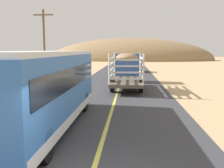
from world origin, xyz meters
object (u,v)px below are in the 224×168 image
livestock_truck (127,66)px  power_pole_mid (44,42)px  car_far (137,67)px  bus (43,88)px

livestock_truck → power_pole_mid: bearing=154.1°
car_far → power_pole_mid: bearing=-137.1°
bus → power_pole_mid: 19.82m
bus → car_far: 29.06m
livestock_truck → power_pole_mid: (-9.44, 4.57, 2.38)m
livestock_truck → car_far: livestock_truck is taller
bus → car_far: bus is taller
power_pole_mid → car_far: bearing=42.9°
car_far → bus: bearing=-99.1°
car_far → power_pole_mid: 15.08m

